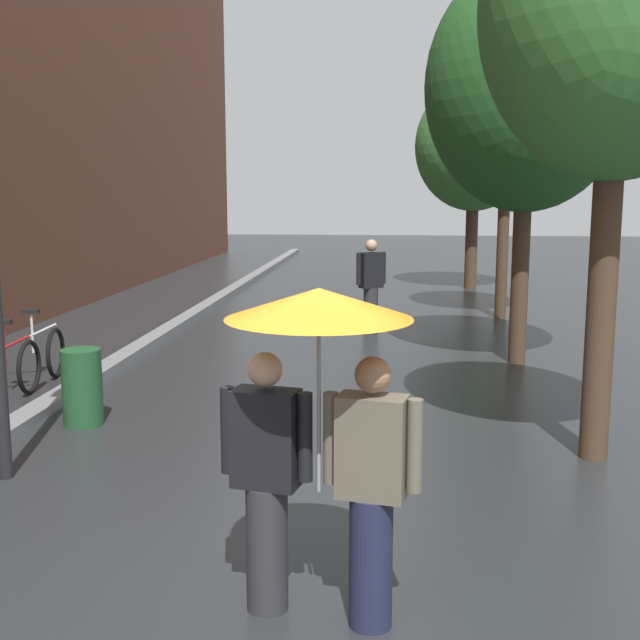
# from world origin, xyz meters

# --- Properties ---
(ground_plane) EXTENTS (80.00, 80.00, 0.00)m
(ground_plane) POSITION_xyz_m (0.00, 0.00, 0.00)
(ground_plane) COLOR #26282B
(kerb_strip) EXTENTS (0.30, 36.00, 0.12)m
(kerb_strip) POSITION_xyz_m (-3.20, 10.00, 0.06)
(kerb_strip) COLOR slate
(kerb_strip) RESTS_ON ground
(street_tree_0) EXTENTS (2.49, 2.49, 5.76)m
(street_tree_0) POSITION_xyz_m (2.84, 3.15, 4.18)
(street_tree_0) COLOR #473323
(street_tree_0) RESTS_ON ground
(street_tree_1) EXTENTS (2.93, 2.93, 5.81)m
(street_tree_1) POSITION_xyz_m (2.73, 7.48, 4.01)
(street_tree_1) COLOR #473323
(street_tree_1) RESTS_ON ground
(street_tree_2) EXTENTS (2.43, 2.43, 5.63)m
(street_tree_2) POSITION_xyz_m (3.01, 11.69, 4.17)
(street_tree_2) COLOR #473323
(street_tree_2) RESTS_ON ground
(street_tree_3) EXTENTS (3.00, 3.00, 5.29)m
(street_tree_3) POSITION_xyz_m (2.84, 16.50, 3.63)
(street_tree_3) COLOR #473323
(street_tree_3) RESTS_ON ground
(parked_bicycle_4) EXTENTS (1.15, 0.81, 0.96)m
(parked_bicycle_4) POSITION_xyz_m (-4.27, 5.83, 0.38)
(parked_bicycle_4) COLOR black
(parked_bicycle_4) RESTS_ON ground
(couple_under_umbrella) EXTENTS (1.23, 1.10, 2.03)m
(couple_under_umbrella) POSITION_xyz_m (0.45, -0.02, 1.35)
(couple_under_umbrella) COLOR #2D2D33
(couple_under_umbrella) RESTS_ON ground
(litter_bin) EXTENTS (0.44, 0.44, 0.85)m
(litter_bin) POSITION_xyz_m (-2.54, 3.75, 0.42)
(litter_bin) COLOR #1E4C28
(litter_bin) RESTS_ON ground
(pedestrian_walking_midground) EXTENTS (0.51, 0.40, 1.70)m
(pedestrian_walking_midground) POSITION_xyz_m (0.46, 9.64, 0.87)
(pedestrian_walking_midground) COLOR #2D2D33
(pedestrian_walking_midground) RESTS_ON ground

